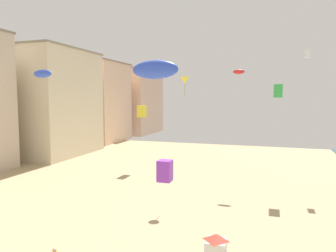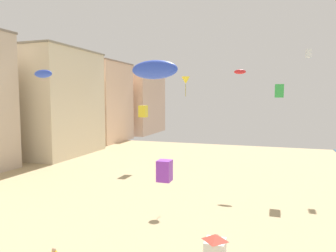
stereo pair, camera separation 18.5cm
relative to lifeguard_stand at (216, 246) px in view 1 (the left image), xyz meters
name	(u,v)px [view 1 (the left image)]	position (x,y,z in m)	size (l,w,h in m)	color
boardwalk_hotel_mid	(39,102)	(-36.30, 29.11, 7.29)	(17.23, 15.85, 18.25)	beige
boardwalk_hotel_far	(91,102)	(-36.30, 46.35, 7.16)	(14.59, 13.44, 17.98)	beige
boardwalk_hotel_distant	(126,101)	(-36.30, 64.69, 7.08)	(17.00, 17.81, 17.82)	beige
lifeguard_stand	(216,246)	(0.00, 0.00, 0.00)	(1.10, 1.10, 2.55)	white
kite_yellow_delta	(185,80)	(-5.71, 14.86, 9.90)	(0.89, 0.89, 2.02)	yellow
kite_yellow_box	(142,111)	(-14.38, 24.08, 6.21)	(1.05, 1.05, 1.65)	yellow
kite_purple_box	(165,171)	(-3.56, 1.89, 3.52)	(0.85, 0.85, 1.34)	purple
kite_white_box	(307,54)	(6.69, 23.50, 13.24)	(0.59, 0.59, 0.93)	white
kite_red_parafoil	(239,72)	(-0.84, 21.05, 11.13)	(1.37, 0.38, 0.53)	red
kite_blue_parafoil	(155,70)	(-3.76, 0.72, 9.72)	(2.80, 0.78, 1.09)	blue
kite_blue_parafoil_2	(43,74)	(-13.83, 3.38, 9.92)	(1.60, 0.44, 0.62)	blue
kite_green_box	(278,91)	(3.50, 18.95, 8.83)	(0.90, 0.90, 1.41)	green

